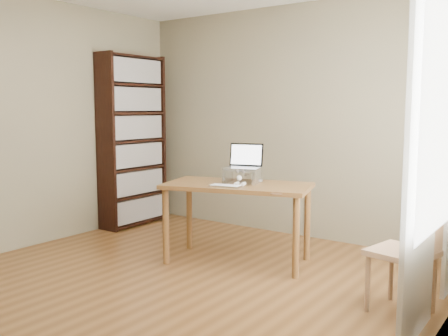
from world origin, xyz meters
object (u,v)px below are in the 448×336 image
Objects in this scene: keyboard at (226,186)px; chair at (413,246)px; bookshelf at (133,141)px; laptop at (246,162)px; desk at (237,195)px; cat at (247,176)px.

chair is (1.66, -0.08, -0.26)m from keyboard.
bookshelf is 1.97m from laptop.
laptop is at bearing 81.97° from keyboard.
chair is (3.61, -0.84, -0.55)m from bookshelf.
keyboard is at bearing -103.17° from laptop.
laptop is (0.00, 0.14, 0.29)m from desk.
desk is at bearing -125.92° from cat.
bookshelf is 7.02× the size of keyboard.
keyboard is (0.02, -0.36, -0.18)m from laptop.
laptop is 1.27× the size of keyboard.
cat is at bearing -54.75° from laptop.
keyboard is at bearing -21.29° from bookshelf.
chair is at bearing -26.46° from desk.
cat reaches higher than desk.
laptop is at bearing 122.71° from cat.
bookshelf is 3.74m from chair.
desk is at bearing 83.85° from keyboard.
bookshelf is 2.04m from desk.
laptop is (1.92, -0.40, -0.11)m from bookshelf.
bookshelf is at bearing 149.00° from cat.
keyboard is (0.02, -0.22, 0.11)m from desk.
chair reaches higher than cat.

